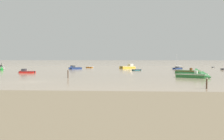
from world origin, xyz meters
TOP-DOWN VIEW (x-y plane):
  - ground_plane at (0.00, 0.00)m, footprint 800.00×800.00m
  - motorboat_moored_0 at (-3.17, 44.52)m, footprint 4.36×4.58m
  - motorboat_moored_1 at (14.54, 52.29)m, footprint 6.20×5.43m
  - rowboat_moored_0 at (44.45, 59.70)m, footprint 1.53×3.05m
  - motorboat_moored_3 at (-9.76, 21.97)m, footprint 4.18×1.80m
  - sailboat_moored_0 at (-34.29, 59.17)m, footprint 4.73×3.39m
  - rowboat_moored_3 at (16.45, 37.18)m, footprint 3.13×1.80m
  - motorboat_moored_6 at (26.34, 9.54)m, footprint 6.22×4.85m
  - sailboat_moored_1 at (29.63, 47.15)m, footprint 4.50×3.91m
  - rowboat_moored_4 at (-0.14, 57.52)m, footprint 3.86×3.72m
  - motorboat_moored_7 at (28.31, 22.07)m, footprint 6.24×4.93m
  - channel_buoy at (-21.56, 34.57)m, footprint 0.90×0.90m
  - mooring_post_left at (3.62, 8.35)m, footprint 0.22×0.22m
  - mooring_post_right at (23.31, -7.30)m, footprint 0.22×0.22m

SIDE VIEW (x-z plane):
  - ground_plane at x=0.00m, z-range 0.00..0.00m
  - rowboat_moored_0 at x=44.45m, z-range -0.11..0.36m
  - rowboat_moored_3 at x=16.45m, z-range -0.11..0.36m
  - rowboat_moored_4 at x=-0.14m, z-range -0.14..0.49m
  - sailboat_moored_1 at x=29.63m, z-range -2.34..2.79m
  - sailboat_moored_0 at x=-34.29m, z-range -2.35..2.80m
  - motorboat_moored_3 at x=-9.76m, z-range -0.54..1.00m
  - motorboat_moored_0 at x=-3.17m, z-range -0.62..1.16m
  - motorboat_moored_6 at x=26.34m, z-range -0.75..1.31m
  - motorboat_moored_7 at x=28.31m, z-range -0.75..1.32m
  - motorboat_moored_1 at x=14.54m, z-range -0.82..1.53m
  - channel_buoy at x=-21.56m, z-range -0.69..1.61m
  - mooring_post_right at x=23.31m, z-range -0.09..1.32m
  - mooring_post_left at x=3.62m, z-range -0.11..1.51m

